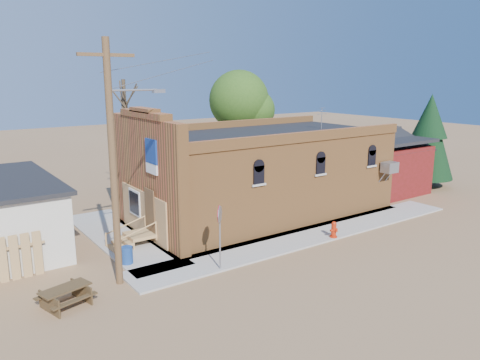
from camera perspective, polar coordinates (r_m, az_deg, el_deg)
ground at (r=21.83m, az=7.51°, el=-8.18°), size 120.00×120.00×0.00m
sidewalk_south at (r=23.40m, az=8.73°, el=-6.67°), size 19.00×2.20×0.08m
sidewalk_west at (r=23.54m, az=-14.32°, el=-6.81°), size 2.60×10.00×0.08m
brick_bar at (r=26.24m, az=2.17°, el=0.79°), size 16.40×7.97×6.30m
red_shed at (r=33.09m, az=15.88°, el=2.66°), size 5.40×6.40×4.30m
utility_pole at (r=17.37m, az=-15.10°, el=2.45°), size 3.12×0.26×9.00m
tree_bare_near at (r=30.03m, az=-13.90°, el=8.91°), size 2.80×2.80×7.65m
tree_leafy at (r=34.77m, az=-0.11°, el=9.67°), size 4.40×4.40×8.15m
evergreen_tree at (r=35.24m, az=22.05°, el=5.17°), size 3.60×3.60×6.50m
fire_hydrant at (r=23.06m, az=11.36°, el=-5.93°), size 0.46×0.45×0.80m
stop_sign at (r=18.55m, az=-2.48°, el=-4.95°), size 0.52×0.59×2.64m
trash_barrel at (r=20.15m, az=-13.61°, el=-8.89°), size 0.60×0.60×0.73m
picnic_table at (r=17.39m, az=-20.49°, el=-12.90°), size 1.91×1.62×0.68m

